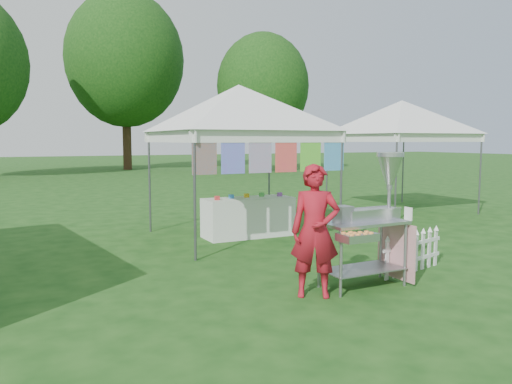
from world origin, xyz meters
TOP-DOWN VIEW (x-y plane):
  - ground at (0.00, 0.00)m, footprint 120.00×120.00m
  - canopy_main at (0.00, 3.49)m, footprint 4.24×4.24m
  - canopy_right at (5.50, 5.00)m, footprint 4.24×4.24m
  - tree_mid at (3.00, 28.00)m, footprint 7.60×7.60m
  - tree_right at (10.00, 22.00)m, footprint 5.60×5.60m
  - donut_cart at (0.25, -0.28)m, footprint 1.27×0.88m
  - vendor at (-0.72, -0.34)m, footprint 0.71×0.64m
  - picket_fence at (1.18, -0.03)m, footprint 1.40×0.37m
  - display_table at (0.22, 3.54)m, footprint 1.80×0.70m

SIDE VIEW (x-z plane):
  - ground at x=0.00m, z-range 0.00..0.00m
  - picket_fence at x=1.18m, z-range 0.01..0.57m
  - display_table at x=0.22m, z-range 0.00..0.78m
  - vendor at x=-0.72m, z-range 0.00..1.64m
  - donut_cart at x=0.25m, z-range 0.16..1.92m
  - canopy_main at x=0.00m, z-range 1.26..4.71m
  - canopy_right at x=5.50m, z-range 1.27..4.72m
  - tree_right at x=10.00m, z-range 0.97..9.39m
  - tree_mid at x=3.00m, z-range 1.38..12.90m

